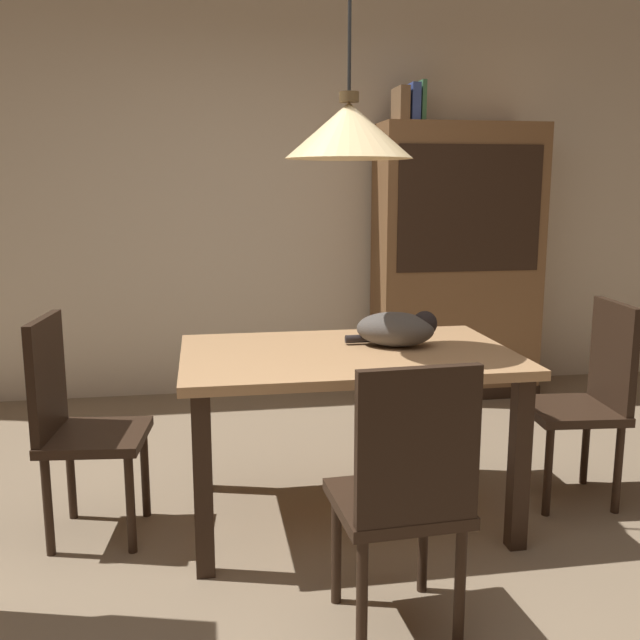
{
  "coord_description": "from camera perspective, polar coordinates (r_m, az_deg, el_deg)",
  "views": [
    {
      "loc": [
        -0.46,
        -2.32,
        1.44
      ],
      "look_at": [
        0.06,
        0.76,
        0.85
      ],
      "focal_mm": 39.81,
      "sensor_mm": 36.0,
      "label": 1
    }
  ],
  "objects": [
    {
      "name": "dining_table",
      "position": [
        3.05,
        2.19,
        -4.37
      ],
      "size": [
        1.4,
        0.9,
        0.75
      ],
      "color": "tan",
      "rests_on": "ground"
    },
    {
      "name": "chair_left_side",
      "position": [
        3.08,
        -19.08,
        -7.47
      ],
      "size": [
        0.44,
        0.44,
        0.93
      ],
      "color": "black",
      "rests_on": "ground"
    },
    {
      "name": "back_wall",
      "position": [
        4.99,
        -4.3,
        10.81
      ],
      "size": [
        6.4,
        0.1,
        2.9
      ],
      "primitive_type": "cube",
      "color": "beige",
      "rests_on": "ground"
    },
    {
      "name": "book_brown_thick",
      "position": [
        4.84,
        6.48,
        16.82
      ],
      "size": [
        0.06,
        0.24,
        0.22
      ],
      "primitive_type": "cube",
      "color": "brown",
      "rests_on": "hutch_bookcase"
    },
    {
      "name": "book_green_slim",
      "position": [
        4.88,
        8.05,
        16.97
      ],
      "size": [
        0.03,
        0.2,
        0.26
      ],
      "primitive_type": "cube",
      "color": "#427A4C",
      "rests_on": "hutch_bookcase"
    },
    {
      "name": "chair_near_front",
      "position": [
        2.29,
        6.85,
        -13.35
      ],
      "size": [
        0.42,
        0.42,
        0.93
      ],
      "color": "black",
      "rests_on": "ground"
    },
    {
      "name": "cat_sleeping",
      "position": [
        3.12,
        6.26,
        -0.71
      ],
      "size": [
        0.41,
        0.33,
        0.16
      ],
      "color": "#4C4742",
      "rests_on": "dining_table"
    },
    {
      "name": "hutch_bookcase",
      "position": [
        4.98,
        10.87,
        4.18
      ],
      "size": [
        1.12,
        0.45,
        1.85
      ],
      "color": "brown",
      "rests_on": "ground"
    },
    {
      "name": "book_blue_wide",
      "position": [
        4.87,
        7.37,
        16.89
      ],
      "size": [
        0.06,
        0.24,
        0.24
      ],
      "primitive_type": "cube",
      "color": "#384C93",
      "rests_on": "hutch_bookcase"
    },
    {
      "name": "ground",
      "position": [
        2.77,
        1.57,
        -20.68
      ],
      "size": [
        10.0,
        10.0,
        0.0
      ],
      "primitive_type": "plane",
      "color": "#847056"
    },
    {
      "name": "pendant_lamp",
      "position": [
        2.95,
        2.33,
        15.02
      ],
      "size": [
        0.52,
        0.52,
        1.3
      ],
      "color": "beige"
    },
    {
      "name": "chair_right_side",
      "position": [
        3.48,
        20.8,
        -5.5
      ],
      "size": [
        0.43,
        0.43,
        0.93
      ],
      "color": "black",
      "rests_on": "ground"
    }
  ]
}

